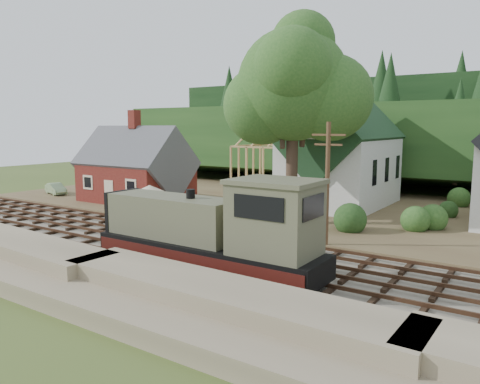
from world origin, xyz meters
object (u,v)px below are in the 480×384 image
Objects in this scene: locomotive at (215,233)px; car_blue at (170,195)px; car_green at (56,189)px; patio_set at (150,190)px.

car_blue is (-17.34, 15.58, -1.37)m from locomotive.
locomotive reaches higher than car_green.
car_blue is at bearing -59.53° from car_green.
locomotive reaches higher than car_blue.
patio_set is at bearing -60.61° from car_blue.
locomotive is 16.05m from patio_set.
patio_set is (3.95, -6.73, 1.64)m from car_blue.
locomotive reaches higher than patio_set.
car_blue is 14.12m from car_green.
car_green reaches higher than car_blue.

